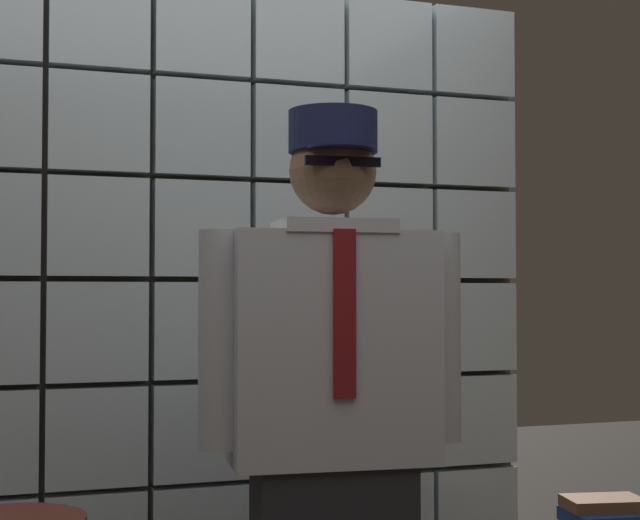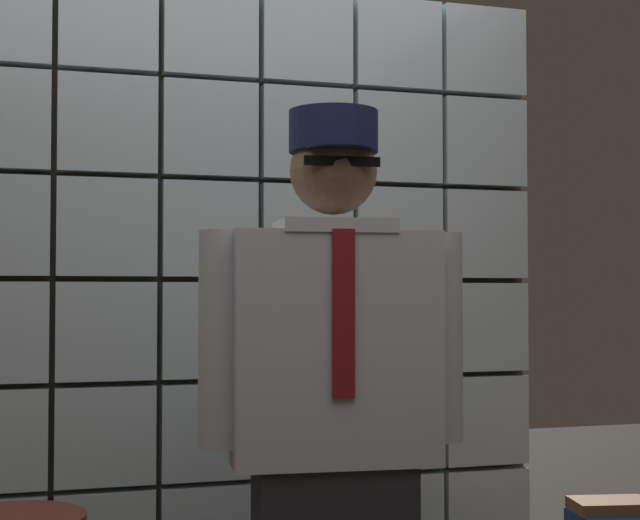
# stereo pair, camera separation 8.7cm
# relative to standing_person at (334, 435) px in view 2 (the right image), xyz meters

# --- Properties ---
(glass_block_wall) EXTENTS (2.33, 0.10, 2.33)m
(glass_block_wall) POSITION_rel_standing_person_xyz_m (-0.19, 0.78, 0.24)
(glass_block_wall) COLOR silver
(glass_block_wall) RESTS_ON ground
(standing_person) EXTENTS (0.70, 0.31, 1.74)m
(standing_person) POSITION_rel_standing_person_xyz_m (0.00, 0.00, 0.00)
(standing_person) COLOR #28282D
(standing_person) RESTS_ON ground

